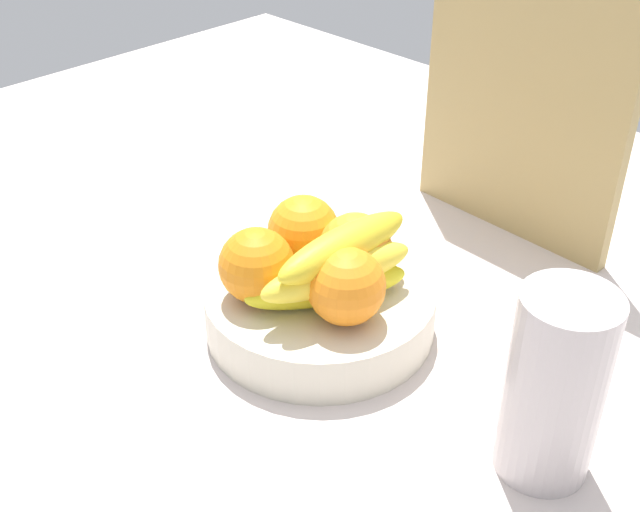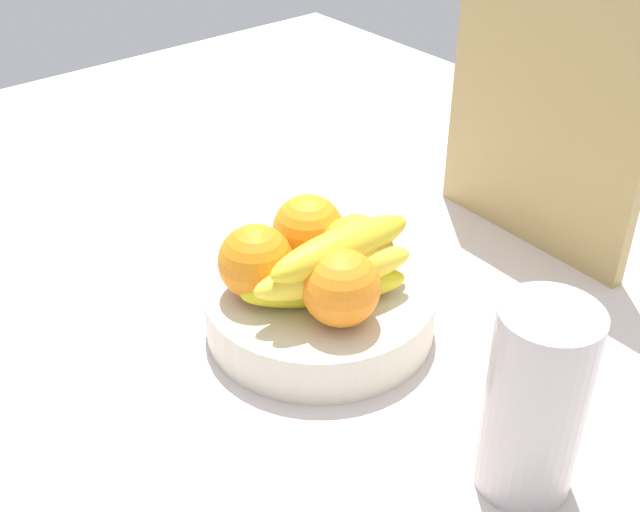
# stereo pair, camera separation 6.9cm
# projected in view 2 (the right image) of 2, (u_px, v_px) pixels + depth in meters

# --- Properties ---
(ground_plane) EXTENTS (1.80, 1.40, 0.03)m
(ground_plane) POSITION_uv_depth(u_px,v_px,m) (335.00, 336.00, 0.90)
(ground_plane) COLOR beige
(fruit_bowl) EXTENTS (0.25, 0.25, 0.05)m
(fruit_bowl) POSITION_uv_depth(u_px,v_px,m) (320.00, 308.00, 0.87)
(fruit_bowl) COLOR beige
(fruit_bowl) RESTS_ON ground_plane
(orange_front_left) EXTENTS (0.08, 0.08, 0.08)m
(orange_front_left) POSITION_uv_depth(u_px,v_px,m) (308.00, 230.00, 0.88)
(orange_front_left) COLOR orange
(orange_front_left) RESTS_ON fruit_bowl
(orange_front_right) EXTENTS (0.08, 0.08, 0.08)m
(orange_front_right) POSITION_uv_depth(u_px,v_px,m) (256.00, 262.00, 0.83)
(orange_front_right) COLOR orange
(orange_front_right) RESTS_ON fruit_bowl
(orange_center) EXTENTS (0.08, 0.08, 0.08)m
(orange_center) POSITION_uv_depth(u_px,v_px,m) (341.00, 288.00, 0.79)
(orange_center) COLOR orange
(orange_center) RESTS_ON fruit_bowl
(orange_back_left) EXTENTS (0.08, 0.08, 0.08)m
(orange_back_left) POSITION_uv_depth(u_px,v_px,m) (356.00, 251.00, 0.85)
(orange_back_left) COLOR orange
(orange_back_left) RESTS_ON fruit_bowl
(banana_bunch) EXTENTS (0.12, 0.19, 0.08)m
(banana_bunch) POSITION_uv_depth(u_px,v_px,m) (333.00, 269.00, 0.81)
(banana_bunch) COLOR yellow
(banana_bunch) RESTS_ON fruit_bowl
(cutting_board) EXTENTS (0.28, 0.03, 0.36)m
(cutting_board) POSITION_uv_depth(u_px,v_px,m) (546.00, 104.00, 0.95)
(cutting_board) COLOR tan
(cutting_board) RESTS_ON ground_plane
(thermos_tumbler) EXTENTS (0.08, 0.08, 0.18)m
(thermos_tumbler) POSITION_uv_depth(u_px,v_px,m) (535.00, 402.00, 0.66)
(thermos_tumbler) COLOR #BFB5B5
(thermos_tumbler) RESTS_ON ground_plane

